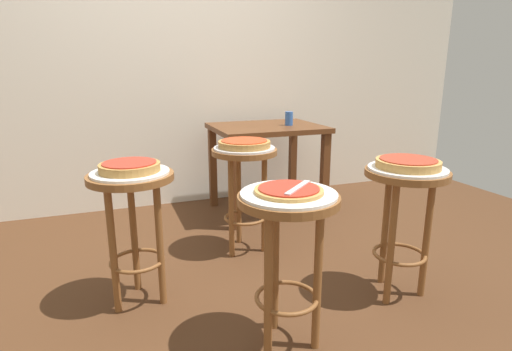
# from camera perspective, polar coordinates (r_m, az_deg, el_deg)

# --- Properties ---
(ground_plane) EXTENTS (6.00, 6.00, 0.00)m
(ground_plane) POSITION_cam_1_polar(r_m,az_deg,el_deg) (2.38, -4.54, -15.28)
(ground_plane) COLOR #4C2D19
(back_wall) EXTENTS (6.00, 0.10, 3.00)m
(back_wall) POSITION_cam_1_polar(r_m,az_deg,el_deg) (3.70, -12.55, 19.19)
(back_wall) COLOR silver
(back_wall) RESTS_ON ground_plane
(stool_foreground) EXTENTS (0.42, 0.42, 0.69)m
(stool_foreground) POSITION_cam_1_polar(r_m,az_deg,el_deg) (1.72, 4.46, -8.26)
(stool_foreground) COLOR brown
(stool_foreground) RESTS_ON ground_plane
(serving_plate_foreground) EXTENTS (0.39, 0.39, 0.01)m
(serving_plate_foreground) POSITION_cam_1_polar(r_m,az_deg,el_deg) (1.65, 4.58, -2.58)
(serving_plate_foreground) COLOR white
(serving_plate_foreground) RESTS_ON stool_foreground
(pizza_foreground) EXTENTS (0.28, 0.28, 0.02)m
(pizza_foreground) POSITION_cam_1_polar(r_m,az_deg,el_deg) (1.65, 4.59, -2.05)
(pizza_foreground) COLOR tan
(pizza_foreground) RESTS_ON serving_plate_foreground
(stool_middle) EXTENTS (0.42, 0.42, 0.69)m
(stool_middle) POSITION_cam_1_polar(r_m,az_deg,el_deg) (2.25, 19.95, -3.53)
(stool_middle) COLOR brown
(stool_middle) RESTS_ON ground_plane
(serving_plate_middle) EXTENTS (0.39, 0.39, 0.01)m
(serving_plate_middle) POSITION_cam_1_polar(r_m,az_deg,el_deg) (2.20, 20.35, 0.89)
(serving_plate_middle) COLOR silver
(serving_plate_middle) RESTS_ON stool_middle
(pizza_middle) EXTENTS (0.32, 0.32, 0.05)m
(pizza_middle) POSITION_cam_1_polar(r_m,az_deg,el_deg) (2.19, 20.41, 1.61)
(pizza_middle) COLOR tan
(pizza_middle) RESTS_ON serving_plate_middle
(stool_leftside) EXTENTS (0.42, 0.42, 0.69)m
(stool_leftside) POSITION_cam_1_polar(r_m,az_deg,el_deg) (2.13, -16.77, -4.24)
(stool_leftside) COLOR brown
(stool_leftside) RESTS_ON ground_plane
(serving_plate_leftside) EXTENTS (0.38, 0.38, 0.01)m
(serving_plate_leftside) POSITION_cam_1_polar(r_m,az_deg,el_deg) (2.08, -17.13, 0.41)
(serving_plate_leftside) COLOR white
(serving_plate_leftside) RESTS_ON stool_leftside
(pizza_leftside) EXTENTS (0.29, 0.29, 0.05)m
(pizza_leftside) POSITION_cam_1_polar(r_m,az_deg,el_deg) (2.07, -17.19, 1.17)
(pizza_leftside) COLOR #B78442
(pizza_leftside) RESTS_ON serving_plate_leftside
(stool_rear) EXTENTS (0.42, 0.42, 0.69)m
(stool_rear) POSITION_cam_1_polar(r_m,az_deg,el_deg) (2.64, -1.61, 0.05)
(stool_rear) COLOR brown
(stool_rear) RESTS_ON ground_plane
(serving_plate_rear) EXTENTS (0.39, 0.39, 0.01)m
(serving_plate_rear) POSITION_cam_1_polar(r_m,az_deg,el_deg) (2.60, -1.63, 3.84)
(serving_plate_rear) COLOR silver
(serving_plate_rear) RESTS_ON stool_rear
(pizza_rear) EXTENTS (0.33, 0.33, 0.05)m
(pizza_rear) POSITION_cam_1_polar(r_m,az_deg,el_deg) (2.60, -1.64, 4.46)
(pizza_rear) COLOR #B78442
(pizza_rear) RESTS_ON serving_plate_rear
(dining_table) EXTENTS (0.87, 0.70, 0.74)m
(dining_table) POSITION_cam_1_polar(r_m,az_deg,el_deg) (3.39, 1.49, 4.86)
(dining_table) COLOR #5B3319
(dining_table) RESTS_ON ground_plane
(cup_near_edge) EXTENTS (0.06, 0.06, 0.11)m
(cup_near_edge) POSITION_cam_1_polar(r_m,az_deg,el_deg) (3.38, 4.62, 7.93)
(cup_near_edge) COLOR #3360B2
(cup_near_edge) RESTS_ON dining_table
(pizza_server_knife) EXTENTS (0.18, 0.16, 0.01)m
(pizza_server_knife) POSITION_cam_1_polar(r_m,az_deg,el_deg) (1.64, 5.85, -1.66)
(pizza_server_knife) COLOR silver
(pizza_server_knife) RESTS_ON pizza_foreground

